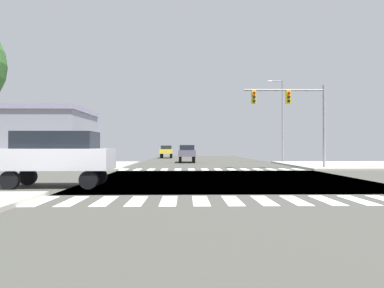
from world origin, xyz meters
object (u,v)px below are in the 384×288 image
object	(u,v)px
sedan_crossing_2	(187,152)
suv_outer_2	(57,154)
street_lamp	(280,114)
bank_building	(12,137)
traffic_signal_mast	(293,107)
sedan_farside_1	(166,151)

from	to	relation	value
sedan_crossing_2	suv_outer_2	xyz separation A→B (m)	(-5.67, -22.11, 0.28)
street_lamp	suv_outer_2	distance (m)	27.16
bank_building	traffic_signal_mast	bearing A→B (deg)	-11.99
sedan_farside_1	suv_outer_2	bearing A→B (deg)	85.84
bank_building	sedan_crossing_2	distance (m)	16.86
traffic_signal_mast	bank_building	xyz separation A→B (m)	(-23.82, 5.06, -2.19)
street_lamp	sedan_farside_1	size ratio (longest dim) A/B	2.07
sedan_farside_1	suv_outer_2	size ratio (longest dim) A/B	0.93
sedan_crossing_2	traffic_signal_mast	bearing A→B (deg)	126.56
bank_building	sedan_farside_1	xyz separation A→B (m)	(12.77, 20.32, -1.44)
suv_outer_2	sedan_farside_1	bearing A→B (deg)	-4.16
street_lamp	bank_building	world-z (taller)	street_lamp
street_lamp	sedan_farside_1	bearing A→B (deg)	131.39
street_lamp	sedan_crossing_2	xyz separation A→B (m)	(-10.10, 0.35, -4.15)
bank_building	street_lamp	bearing A→B (deg)	11.90
suv_outer_2	sedan_crossing_2	bearing A→B (deg)	-14.37
bank_building	sedan_crossing_2	bearing A→B (deg)	20.20
suv_outer_2	street_lamp	bearing A→B (deg)	-35.92
bank_building	suv_outer_2	world-z (taller)	bank_building
street_lamp	sedan_crossing_2	bearing A→B (deg)	178.03
sedan_crossing_2	street_lamp	bearing A→B (deg)	178.03
sedan_crossing_2	sedan_farside_1	bearing A→B (deg)	-78.32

